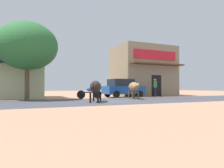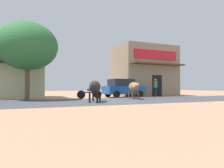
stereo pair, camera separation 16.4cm
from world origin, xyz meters
TOP-DOWN VIEW (x-y plane):
  - ground at (0.00, 0.00)m, footprint 80.00×80.00m
  - asphalt_road at (0.00, 0.00)m, footprint 72.00×6.20m
  - storefront_right_club at (7.01, 6.74)m, footprint 6.13×5.57m
  - roadside_tree at (-4.79, 3.14)m, footprint 4.22×4.22m
  - parked_hatchback_car at (3.30, 4.28)m, footprint 3.82×2.11m
  - parked_motorcycle at (-0.25, 2.95)m, footprint 1.94×0.35m
  - cow_near_brown at (-0.97, -0.65)m, footprint 1.52×2.43m
  - cow_far_dark at (2.83, 1.42)m, footprint 1.21×2.65m
  - pedestrian_by_shop at (6.30, 3.50)m, footprint 0.38×0.61m

SIDE VIEW (x-z plane):
  - ground at x=0.00m, z-range 0.00..0.00m
  - asphalt_road at x=0.00m, z-range 0.00..0.00m
  - parked_motorcycle at x=-0.25m, z-range -0.06..1.02m
  - parked_hatchback_car at x=3.30m, z-range 0.02..1.66m
  - cow_near_brown at x=-0.97m, z-range 0.26..1.57m
  - cow_far_dark at x=2.83m, z-range 0.28..1.58m
  - pedestrian_by_shop at x=6.30m, z-range 0.15..1.86m
  - storefront_right_club at x=7.01m, z-range 0.01..5.29m
  - roadside_tree at x=-4.79m, z-range 1.06..6.57m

